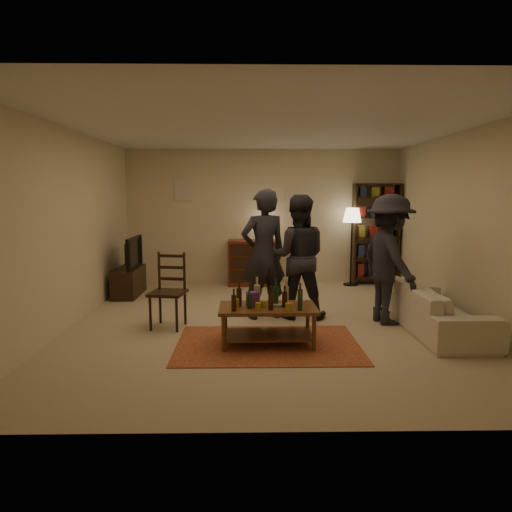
{
  "coord_description": "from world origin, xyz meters",
  "views": [
    {
      "loc": [
        -0.3,
        -6.28,
        1.82
      ],
      "look_at": [
        -0.19,
        0.1,
        0.94
      ],
      "focal_mm": 32.0,
      "sensor_mm": 36.0,
      "label": 1
    }
  ],
  "objects_px": {
    "person_left": "(264,254)",
    "bookshelf": "(375,233)",
    "person_by_sofa": "(389,259)",
    "sofa": "(436,308)",
    "dining_chair": "(169,287)",
    "floor_lamp": "(352,220)",
    "person_right": "(297,257)",
    "coffee_table": "(268,311)",
    "tv_stand": "(129,274)",
    "dresser": "(254,261)"
  },
  "relations": [
    {
      "from": "person_left",
      "to": "bookshelf",
      "type": "bearing_deg",
      "value": -153.56
    },
    {
      "from": "person_left",
      "to": "person_by_sofa",
      "type": "distance_m",
      "value": 1.77
    },
    {
      "from": "sofa",
      "to": "person_left",
      "type": "bearing_deg",
      "value": 73.72
    },
    {
      "from": "sofa",
      "to": "person_by_sofa",
      "type": "height_order",
      "value": "person_by_sofa"
    },
    {
      "from": "dining_chair",
      "to": "floor_lamp",
      "type": "relative_size",
      "value": 0.67
    },
    {
      "from": "person_right",
      "to": "person_by_sofa",
      "type": "bearing_deg",
      "value": 170.28
    },
    {
      "from": "coffee_table",
      "to": "bookshelf",
      "type": "relative_size",
      "value": 0.58
    },
    {
      "from": "coffee_table",
      "to": "tv_stand",
      "type": "xyz_separation_m",
      "value": [
        -2.37,
        2.75,
        -0.03
      ]
    },
    {
      "from": "bookshelf",
      "to": "floor_lamp",
      "type": "xyz_separation_m",
      "value": [
        -0.5,
        -0.13,
        0.26
      ]
    },
    {
      "from": "dining_chair",
      "to": "sofa",
      "type": "height_order",
      "value": "dining_chair"
    },
    {
      "from": "coffee_table",
      "to": "person_by_sofa",
      "type": "distance_m",
      "value": 2.03
    },
    {
      "from": "dresser",
      "to": "person_left",
      "type": "distance_m",
      "value": 2.49
    },
    {
      "from": "tv_stand",
      "to": "person_right",
      "type": "distance_m",
      "value": 3.27
    },
    {
      "from": "dresser",
      "to": "person_right",
      "type": "distance_m",
      "value": 2.53
    },
    {
      "from": "dining_chair",
      "to": "person_right",
      "type": "distance_m",
      "value": 1.89
    },
    {
      "from": "person_by_sofa",
      "to": "coffee_table",
      "type": "bearing_deg",
      "value": 105.85
    },
    {
      "from": "coffee_table",
      "to": "person_left",
      "type": "distance_m",
      "value": 1.33
    },
    {
      "from": "coffee_table",
      "to": "person_by_sofa",
      "type": "xyz_separation_m",
      "value": [
        1.74,
        0.93,
        0.49
      ]
    },
    {
      "from": "bookshelf",
      "to": "sofa",
      "type": "height_order",
      "value": "bookshelf"
    },
    {
      "from": "person_right",
      "to": "floor_lamp",
      "type": "bearing_deg",
      "value": -114.72
    },
    {
      "from": "sofa",
      "to": "person_left",
      "type": "distance_m",
      "value": 2.46
    },
    {
      "from": "person_left",
      "to": "person_right",
      "type": "distance_m",
      "value": 0.5
    },
    {
      "from": "person_left",
      "to": "sofa",
      "type": "bearing_deg",
      "value": 142.95
    },
    {
      "from": "dining_chair",
      "to": "bookshelf",
      "type": "relative_size",
      "value": 0.52
    },
    {
      "from": "person_right",
      "to": "coffee_table",
      "type": "bearing_deg",
      "value": 73.33
    },
    {
      "from": "dresser",
      "to": "person_by_sofa",
      "type": "distance_m",
      "value": 3.33
    },
    {
      "from": "dresser",
      "to": "person_by_sofa",
      "type": "height_order",
      "value": "person_by_sofa"
    },
    {
      "from": "person_left",
      "to": "person_right",
      "type": "relative_size",
      "value": 1.05
    },
    {
      "from": "person_right",
      "to": "bookshelf",
      "type": "bearing_deg",
      "value": -121.71
    },
    {
      "from": "sofa",
      "to": "tv_stand",
      "type": "bearing_deg",
      "value": 64.66
    },
    {
      "from": "sofa",
      "to": "coffee_table",
      "type": "bearing_deg",
      "value": 103.66
    },
    {
      "from": "person_by_sofa",
      "to": "bookshelf",
      "type": "bearing_deg",
      "value": -24.05
    },
    {
      "from": "coffee_table",
      "to": "tv_stand",
      "type": "height_order",
      "value": "tv_stand"
    },
    {
      "from": "person_right",
      "to": "person_by_sofa",
      "type": "distance_m",
      "value": 1.29
    },
    {
      "from": "person_right",
      "to": "tv_stand",
      "type": "bearing_deg",
      "value": -23.04
    },
    {
      "from": "floor_lamp",
      "to": "dining_chair",
      "type": "bearing_deg",
      "value": -138.2
    },
    {
      "from": "person_left",
      "to": "person_by_sofa",
      "type": "bearing_deg",
      "value": 149.79
    },
    {
      "from": "person_right",
      "to": "dining_chair",
      "type": "bearing_deg",
      "value": 18.5
    },
    {
      "from": "coffee_table",
      "to": "dining_chair",
      "type": "height_order",
      "value": "dining_chair"
    },
    {
      "from": "tv_stand",
      "to": "person_by_sofa",
      "type": "height_order",
      "value": "person_by_sofa"
    },
    {
      "from": "dresser",
      "to": "floor_lamp",
      "type": "xyz_separation_m",
      "value": [
        1.93,
        -0.06,
        0.82
      ]
    },
    {
      "from": "dresser",
      "to": "person_right",
      "type": "relative_size",
      "value": 0.75
    },
    {
      "from": "sofa",
      "to": "person_left",
      "type": "xyz_separation_m",
      "value": [
        -2.28,
        0.67,
        0.64
      ]
    },
    {
      "from": "coffee_table",
      "to": "dresser",
      "type": "relative_size",
      "value": 0.86
    },
    {
      "from": "sofa",
      "to": "dining_chair",
      "type": "bearing_deg",
      "value": 85.96
    },
    {
      "from": "person_left",
      "to": "person_by_sofa",
      "type": "height_order",
      "value": "person_left"
    },
    {
      "from": "dining_chair",
      "to": "person_left",
      "type": "height_order",
      "value": "person_left"
    },
    {
      "from": "coffee_table",
      "to": "sofa",
      "type": "bearing_deg",
      "value": 13.66
    },
    {
      "from": "dresser",
      "to": "person_by_sofa",
      "type": "bearing_deg",
      "value": -55.88
    },
    {
      "from": "tv_stand",
      "to": "floor_lamp",
      "type": "relative_size",
      "value": 0.69
    }
  ]
}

